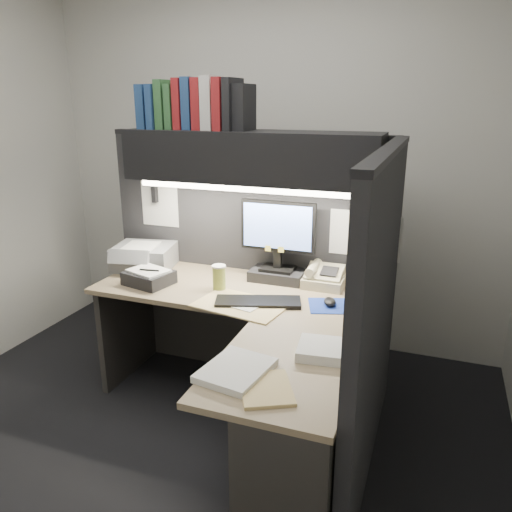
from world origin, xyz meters
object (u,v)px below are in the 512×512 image
telephone (325,278)px  coffee_cup (219,278)px  overhead_shelf (250,157)px  notebook_stack (149,278)px  printer (144,256)px  desk (253,387)px  monitor (278,250)px  keyboard (258,302)px

telephone → coffee_cup: coffee_cup is taller
overhead_shelf → notebook_stack: bearing=-150.8°
overhead_shelf → printer: overhead_shelf is taller
printer → desk: bearing=-45.7°
monitor → keyboard: size_ratio=1.07×
keyboard → telephone: (0.28, 0.42, 0.04)m
telephone → keyboard: bearing=-124.1°
keyboard → monitor: bearing=74.1°
printer → notebook_stack: 0.34m
monitor → notebook_stack: size_ratio=1.89×
overhead_shelf → notebook_stack: (-0.56, -0.31, -0.73)m
telephone → printer: (-1.23, -0.08, 0.03)m
overhead_shelf → monitor: bearing=8.9°
desk → notebook_stack: notebook_stack is taller
coffee_cup → printer: size_ratio=0.38×
telephone → monitor: bearing=-177.2°
coffee_cup → printer: (-0.65, 0.21, 0.00)m
notebook_stack → telephone: bearing=18.8°
monitor → printer: 0.94m
keyboard → overhead_shelf: bearing=98.3°
monitor → coffee_cup: size_ratio=3.50×
telephone → coffee_cup: 0.65m
desk → keyboard: 0.49m
overhead_shelf → monitor: size_ratio=3.05×
printer → notebook_stack: bearing=-65.2°
overhead_shelf → telephone: (0.47, 0.04, -0.72)m
monitor → telephone: size_ratio=2.00×
printer → telephone: bearing=-7.9°
overhead_shelf → coffee_cup: size_ratio=10.67×
desk → telephone: size_ratio=6.70×
monitor → notebook_stack: bearing=-155.2°
overhead_shelf → keyboard: 0.87m
printer → notebook_stack: size_ratio=1.42×
coffee_cup → notebook_stack: 0.46m
desk → notebook_stack: size_ratio=6.32×
overhead_shelf → keyboard: bearing=-63.4°
overhead_shelf → coffee_cup: bearing=-112.3°
telephone → notebook_stack: telephone is taller
printer → coffee_cup: bearing=-29.8°
monitor → telephone: 0.34m
keyboard → coffee_cup: size_ratio=3.28×
overhead_shelf → desk: bearing=-68.2°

